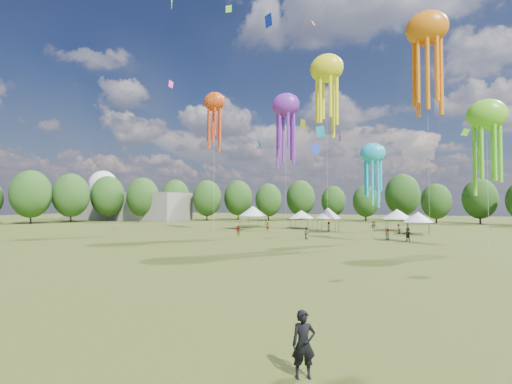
% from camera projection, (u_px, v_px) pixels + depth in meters
% --- Properties ---
extents(ground, '(300.00, 300.00, 0.00)m').
position_uv_depth(ground, '(180.00, 316.00, 16.41)').
color(ground, '#384416').
rests_on(ground, ground).
extents(observer_main, '(0.84, 0.74, 1.93)m').
position_uv_depth(observer_main, '(304.00, 344.00, 10.67)').
color(observer_main, black).
rests_on(observer_main, ground).
extents(spectator_near, '(1.01, 0.97, 1.64)m').
position_uv_depth(spectator_near, '(306.00, 233.00, 51.32)').
color(spectator_near, gray).
rests_on(spectator_near, ground).
extents(spectators_far, '(25.76, 18.26, 1.81)m').
position_uv_depth(spectators_far, '(360.00, 230.00, 58.16)').
color(spectators_far, gray).
rests_on(spectators_far, ground).
extents(festival_tents, '(36.48, 12.42, 4.44)m').
position_uv_depth(festival_tents, '(327.00, 213.00, 69.53)').
color(festival_tents, '#47474C').
rests_on(festival_tents, ground).
extents(show_kites, '(43.45, 17.18, 31.03)m').
position_uv_depth(show_kites, '(346.00, 93.00, 54.70)').
color(show_kites, purple).
rests_on(show_kites, ground).
extents(small_kites, '(69.94, 57.68, 46.27)m').
position_uv_depth(small_kites, '(347.00, 39.00, 54.96)').
color(small_kites, purple).
rests_on(small_kites, ground).
extents(treeline, '(201.57, 95.24, 13.43)m').
position_uv_depth(treeline, '(348.00, 196.00, 75.17)').
color(treeline, '#38281C').
rests_on(treeline, ground).
extents(hangar, '(40.00, 12.00, 8.00)m').
position_uv_depth(hangar, '(126.00, 207.00, 111.71)').
color(hangar, gray).
rests_on(hangar, ground).
extents(radome, '(9.00, 9.00, 16.00)m').
position_uv_depth(radome, '(103.00, 188.00, 123.92)').
color(radome, white).
rests_on(radome, ground).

